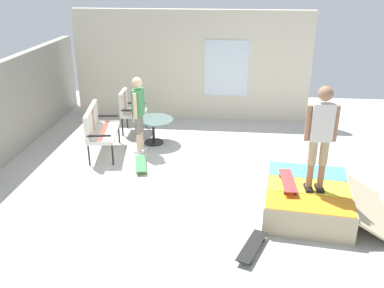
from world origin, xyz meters
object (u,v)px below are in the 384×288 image
Objects in this scene: patio_bench at (98,126)px; skateboard_on_ramp at (288,181)px; patio_chair_near_house at (129,108)px; person_skater at (321,132)px; patio_table at (153,126)px; skateboard_by_bench at (141,163)px; skateboard_spare at (252,246)px; person_watching at (138,110)px; skate_ramp at (309,199)px.

patio_bench is 4.18m from skateboard_on_ramp.
skateboard_on_ramp is at bearing -117.50° from patio_bench.
patio_chair_near_house is 5.12m from person_skater.
skateboard_by_bench is at bearing 179.18° from patio_table.
skateboard_by_bench is at bearing 40.44° from skateboard_spare.
patio_bench is 4.43m from skateboard_spare.
skateboard_spare is (-1.06, 0.96, -1.34)m from person_skater.
patio_chair_near_house is at bearing 23.85° from person_watching.
skateboard_on_ramp is (0.09, 0.39, -0.88)m from person_skater.
person_skater is 2.06× the size of skateboard_on_ramp.
skateboard_spare is 1.36m from skateboard_on_ramp.
skate_ramp is 1.28× the size of person_watching.
skateboard_on_ramp is (-0.02, 0.36, 0.32)m from skate_ramp.
person_skater reaches higher than patio_chair_near_house.
person_watching reaches higher than patio_table.
skate_ramp is 2.59× the size of skateboard_on_ramp.
patio_table is 0.54× the size of person_skater.
patio_bench is at bearing 45.55° from skateboard_spare.
skate_ramp is at bearing -130.77° from patio_table.
person_skater is (-2.02, -4.10, 0.81)m from patio_bench.
skate_ramp reaches higher than skateboard_by_bench.
person_watching is at bearing 35.11° from skateboard_spare.
patio_table is 4.24m from person_skater.
person_watching is at bearing -156.15° from patio_chair_near_house.
skateboard_on_ramp reaches higher than skate_ramp.
skateboard_by_bench is at bearing -119.95° from patio_bench.
patio_table is 4.35m from skateboard_spare.
patio_bench is 1.47× the size of patio_table.
patio_chair_near_house is 1.28m from person_watching.
person_watching is 1.99× the size of skateboard_spare.
skate_ramp is 2.55× the size of skateboard_spare.
patio_table is (-0.63, -0.70, -0.21)m from patio_chair_near_house.
patio_bench is 1.28m from skateboard_by_bench.
patio_bench is (1.91, 4.07, 0.38)m from skate_ramp.
skateboard_spare is (-3.08, -3.14, -0.53)m from patio_bench.
skateboard_spare is (-2.50, -2.13, 0.00)m from skateboard_by_bench.
patio_chair_near_house reaches higher than patio_table.
patio_chair_near_house is 1.26× the size of skateboard_on_ramp.
skateboard_spare is 1.02× the size of skateboard_on_ramp.
person_watching reaches higher than skateboard_by_bench.
patio_chair_near_house is at bearing 45.97° from skateboard_on_ramp.
person_watching is 1.98× the size of skateboard_by_bench.
person_skater is at bearing -124.23° from person_watching.
person_skater is at bearing -114.97° from skateboard_by_bench.
patio_bench is at bearing 103.81° from person_watching.
patio_table is at bearing 48.38° from person_skater.
person_skater is at bearing -131.68° from patio_chair_near_house.
patio_chair_near_house is 1.24× the size of skateboard_spare.
skateboard_spare is (-1.17, 0.93, -0.15)m from skate_ramp.
patio_table is (0.71, -1.03, -0.21)m from patio_bench.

